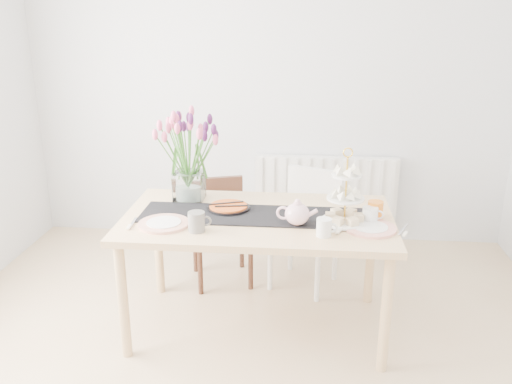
# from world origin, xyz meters

# --- Properties ---
(room_shell) EXTENTS (4.50, 4.50, 4.50)m
(room_shell) POSITION_xyz_m (0.00, 0.00, 1.30)
(room_shell) COLOR tan
(room_shell) RESTS_ON ground
(radiator) EXTENTS (1.20, 0.08, 0.60)m
(radiator) POSITION_xyz_m (0.50, 2.19, 0.45)
(radiator) COLOR white
(radiator) RESTS_ON room_shell
(dining_table) EXTENTS (1.60, 0.90, 0.75)m
(dining_table) POSITION_xyz_m (0.05, 0.77, 0.67)
(dining_table) COLOR tan
(dining_table) RESTS_ON ground
(chair_brown) EXTENTS (0.49, 0.49, 0.75)m
(chair_brown) POSITION_xyz_m (-0.29, 1.43, 0.43)
(chair_brown) COLOR #351C13
(chair_brown) RESTS_ON ground
(chair_white) EXTENTS (0.54, 0.54, 0.84)m
(chair_white) POSITION_xyz_m (0.36, 1.42, 0.48)
(chair_white) COLOR white
(chair_white) RESTS_ON ground
(table_runner) EXTENTS (1.40, 0.35, 0.01)m
(table_runner) POSITION_xyz_m (0.05, 0.77, 0.75)
(table_runner) COLOR black
(table_runner) RESTS_ON dining_table
(tulip_vase) EXTENTS (0.68, 0.68, 0.58)m
(tulip_vase) POSITION_xyz_m (-0.42, 1.03, 1.12)
(tulip_vase) COLOR silver
(tulip_vase) RESTS_ON dining_table
(cake_stand) EXTENTS (0.27, 0.27, 0.39)m
(cake_stand) POSITION_xyz_m (0.55, 0.70, 0.86)
(cake_stand) COLOR gold
(cake_stand) RESTS_ON dining_table
(teapot) EXTENTS (0.24, 0.21, 0.15)m
(teapot) POSITION_xyz_m (0.28, 0.64, 0.82)
(teapot) COLOR white
(teapot) RESTS_ON dining_table
(cream_jug) EXTENTS (0.09, 0.09, 0.09)m
(cream_jug) POSITION_xyz_m (0.70, 0.73, 0.79)
(cream_jug) COLOR white
(cream_jug) RESTS_ON dining_table
(tart_tin) EXTENTS (0.26, 0.26, 0.03)m
(tart_tin) POSITION_xyz_m (-0.14, 0.85, 0.77)
(tart_tin) COLOR black
(tart_tin) RESTS_ON dining_table
(mug_grey) EXTENTS (0.12, 0.12, 0.11)m
(mug_grey) POSITION_xyz_m (-0.27, 0.51, 0.81)
(mug_grey) COLOR slate
(mug_grey) RESTS_ON dining_table
(mug_white) EXTENTS (0.09, 0.09, 0.10)m
(mug_white) POSITION_xyz_m (0.43, 0.50, 0.80)
(mug_white) COLOR silver
(mug_white) RESTS_ON dining_table
(mug_orange) EXTENTS (0.12, 0.12, 0.11)m
(mug_orange) POSITION_xyz_m (0.74, 0.79, 0.80)
(mug_orange) COLOR orange
(mug_orange) RESTS_ON dining_table
(plate_left) EXTENTS (0.31, 0.31, 0.02)m
(plate_left) POSITION_xyz_m (-0.47, 0.58, 0.76)
(plate_left) COLOR silver
(plate_left) RESTS_ON dining_table
(plate_right) EXTENTS (0.38, 0.38, 0.01)m
(plate_right) POSITION_xyz_m (0.69, 0.62, 0.76)
(plate_right) COLOR white
(plate_right) RESTS_ON dining_table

